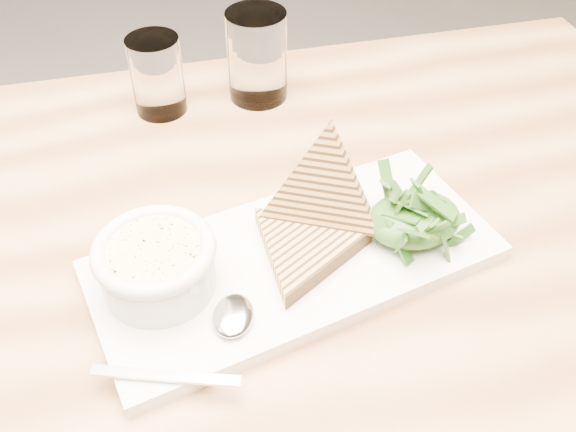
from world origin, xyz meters
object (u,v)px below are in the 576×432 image
object	(u,v)px
table_top	(268,255)
platter	(295,260)
soup_bowl	(158,270)
glass_far	(257,56)
glass_near	(157,75)

from	to	relation	value
table_top	platter	xyz separation A→B (m)	(0.02, -0.04, 0.03)
soup_bowl	glass_far	world-z (taller)	glass_far
platter	soup_bowl	bearing A→B (deg)	177.33
soup_bowl	table_top	bearing A→B (deg)	16.73
table_top	platter	world-z (taller)	platter
table_top	platter	bearing A→B (deg)	-69.75
table_top	platter	distance (m)	0.05
platter	soup_bowl	distance (m)	0.13
platter	glass_far	size ratio (longest dim) A/B	3.36
table_top	soup_bowl	xyz separation A→B (m)	(-0.12, -0.03, 0.06)
soup_bowl	glass_far	xyz separation A→B (m)	(0.19, 0.30, 0.02)
soup_bowl	platter	bearing A→B (deg)	-2.67
table_top	glass_near	xyz separation A→B (m)	(-0.05, 0.27, 0.07)
soup_bowl	glass_far	bearing A→B (deg)	57.08
glass_near	table_top	bearing A→B (deg)	-79.41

